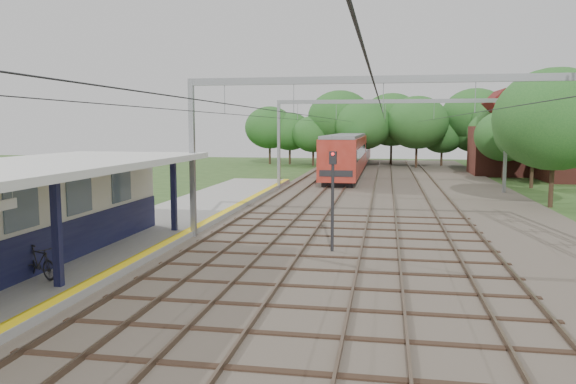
{
  "coord_description": "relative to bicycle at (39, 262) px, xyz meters",
  "views": [
    {
      "loc": [
        3.38,
        -8.45,
        4.94
      ],
      "look_at": [
        -1.59,
        19.8,
        1.6
      ],
      "focal_mm": 35.0,
      "sensor_mm": 36.0,
      "label": 1
    }
  ],
  "objects": [
    {
      "name": "ballast_bed",
      "position": [
        10.97,
        23.34,
        -0.8
      ],
      "size": [
        18.0,
        90.0,
        0.1
      ],
      "primitive_type": "cube",
      "color": "#473D33",
      "rests_on": "ground"
    },
    {
      "name": "signal_post",
      "position": [
        8.32,
        6.41,
        1.59
      ],
      "size": [
        0.29,
        0.26,
        4.0
      ],
      "rotation": [
        0.0,
        0.0,
        -0.13
      ],
      "color": "black",
      "rests_on": "ground"
    },
    {
      "name": "train",
      "position": [
        6.47,
        48.18,
        1.43
      ],
      "size": [
        3.13,
        39.0,
        4.1
      ],
      "color": "black",
      "rests_on": "ballast_bed"
    },
    {
      "name": "yellow_stripe",
      "position": [
        1.72,
        7.34,
        -0.5
      ],
      "size": [
        0.45,
        52.0,
        0.01
      ],
      "primitive_type": "cube",
      "color": "yellow",
      "rests_on": "platform"
    },
    {
      "name": "catenary_system",
      "position": [
        10.36,
        18.62,
        4.66
      ],
      "size": [
        17.22,
        88.0,
        7.0
      ],
      "color": "gray",
      "rests_on": "ground"
    },
    {
      "name": "rail_tracks",
      "position": [
        8.47,
        23.34,
        -0.68
      ],
      "size": [
        11.8,
        88.0,
        0.15
      ],
      "color": "brown",
      "rests_on": "ballast_bed"
    },
    {
      "name": "platform",
      "position": [
        -0.53,
        7.34,
        -0.68
      ],
      "size": [
        5.0,
        52.0,
        0.35
      ],
      "primitive_type": "cube",
      "color": "gray",
      "rests_on": "ground"
    },
    {
      "name": "bicycle",
      "position": [
        0.0,
        0.0,
        0.0
      ],
      "size": [
        1.72,
        1.11,
        1.01
      ],
      "primitive_type": "imported",
      "rotation": [
        0.0,
        0.0,
        1.15
      ],
      "color": "black",
      "rests_on": "platform"
    },
    {
      "name": "house_far",
      "position": [
        22.97,
        45.34,
        2.38
      ],
      "size": [
        8.0,
        6.12,
        8.66
      ],
      "color": "brown",
      "rests_on": "ground"
    },
    {
      "name": "tree_band",
      "position": [
        10.82,
        50.46,
        4.07
      ],
      "size": [
        31.72,
        30.88,
        8.82
      ],
      "color": "#382619",
      "rests_on": "ground"
    }
  ]
}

